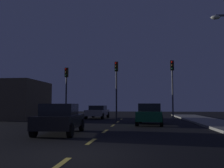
# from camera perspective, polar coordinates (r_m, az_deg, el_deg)

# --- Properties ---
(ground_plane) EXTENTS (80.00, 80.00, 0.00)m
(ground_plane) POSITION_cam_1_polar(r_m,az_deg,el_deg) (14.25, -1.25, -10.59)
(ground_plane) COLOR black
(lane_stripe_nearest) EXTENTS (0.16, 1.60, 0.01)m
(lane_stripe_nearest) POSITION_cam_1_polar(r_m,az_deg,el_deg) (6.32, -12.01, -17.76)
(lane_stripe_nearest) COLOR #EACC4C
(lane_stripe_nearest) RESTS_ON ground_plane
(lane_stripe_second) EXTENTS (0.16, 1.60, 0.01)m
(lane_stripe_second) POSITION_cam_1_polar(r_m,az_deg,el_deg) (9.94, -4.82, -13.06)
(lane_stripe_second) COLOR #EACC4C
(lane_stripe_second) RESTS_ON ground_plane
(lane_stripe_third) EXTENTS (0.16, 1.60, 0.01)m
(lane_stripe_third) POSITION_cam_1_polar(r_m,az_deg,el_deg) (13.66, -1.60, -10.82)
(lane_stripe_third) COLOR #EACC4C
(lane_stripe_third) RESTS_ON ground_plane
(lane_stripe_fourth) EXTENTS (0.16, 1.60, 0.01)m
(lane_stripe_fourth) POSITION_cam_1_polar(r_m,az_deg,el_deg) (17.41, 0.22, -9.53)
(lane_stripe_fourth) COLOR #EACC4C
(lane_stripe_fourth) RESTS_ON ground_plane
(lane_stripe_fifth) EXTENTS (0.16, 1.60, 0.01)m
(lane_stripe_fifth) POSITION_cam_1_polar(r_m,az_deg,el_deg) (21.18, 1.38, -8.69)
(lane_stripe_fifth) COLOR #EACC4C
(lane_stripe_fifth) RESTS_ON ground_plane
(lane_stripe_sixth) EXTENTS (0.16, 1.60, 0.01)m
(lane_stripe_sixth) POSITION_cam_1_polar(r_m,az_deg,el_deg) (24.96, 2.19, -8.10)
(lane_stripe_sixth) COLOR #EACC4C
(lane_stripe_sixth) RESTS_ON ground_plane
(traffic_signal_left) EXTENTS (0.32, 0.38, 4.97)m
(traffic_signal_left) POSITION_cam_1_polar(r_m,az_deg,el_deg) (23.89, -10.49, 0.17)
(traffic_signal_left) COLOR #2D2D30
(traffic_signal_left) RESTS_ON ground_plane
(traffic_signal_center) EXTENTS (0.32, 0.38, 5.45)m
(traffic_signal_center) POSITION_cam_1_polar(r_m,az_deg,el_deg) (22.97, 1.02, 1.05)
(traffic_signal_center) COLOR #2D2D30
(traffic_signal_center) RESTS_ON ground_plane
(traffic_signal_right) EXTENTS (0.32, 0.38, 5.46)m
(traffic_signal_right) POSITION_cam_1_polar(r_m,az_deg,el_deg) (23.04, 13.74, 1.18)
(traffic_signal_right) COLOR #4C4C51
(traffic_signal_right) RESTS_ON ground_plane
(car_stopped_ahead) EXTENTS (2.11, 4.24, 1.53)m
(car_stopped_ahead) POSITION_cam_1_polar(r_m,az_deg,el_deg) (18.20, 8.75, -6.85)
(car_stopped_ahead) COLOR #0F4C2D
(car_stopped_ahead) RESTS_ON ground_plane
(car_adjacent_lane) EXTENTS (2.09, 4.13, 1.49)m
(car_adjacent_lane) POSITION_cam_1_polar(r_m,az_deg,el_deg) (12.67, -11.85, -7.79)
(car_adjacent_lane) COLOR black
(car_adjacent_lane) RESTS_ON ground_plane
(car_oncoming_far) EXTENTS (2.08, 4.29, 1.36)m
(car_oncoming_far) POSITION_cam_1_polar(r_m,az_deg,el_deg) (26.53, -3.33, -6.37)
(car_oncoming_far) COLOR gray
(car_oncoming_far) RESTS_ON ground_plane
(storefront_left) EXTENTS (4.23, 6.21, 3.81)m
(storefront_left) POSITION_cam_1_polar(r_m,az_deg,el_deg) (26.60, -20.36, -3.51)
(storefront_left) COLOR brown
(storefront_left) RESTS_ON ground_plane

